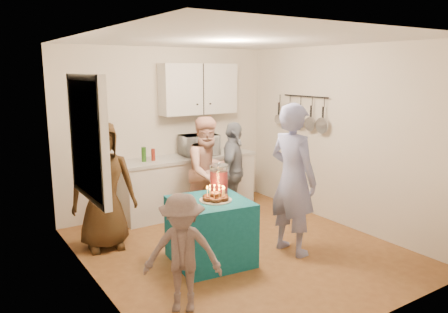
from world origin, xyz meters
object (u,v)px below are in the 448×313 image
child_near_left (183,253)px  man_birthday (293,179)px  party_table (210,231)px  woman_back_left (103,185)px  counter (188,185)px  woman_back_right (233,172)px  woman_back_center (209,172)px  punch_jar (219,180)px  microwave (199,145)px

child_near_left → man_birthday: bearing=49.9°
party_table → woman_back_left: bearing=129.6°
counter → woman_back_right: bearing=-62.9°
woman_back_right → child_near_left: 2.61m
woman_back_right → child_near_left: size_ratio=1.31×
counter → child_near_left: size_ratio=1.92×
man_birthday → child_near_left: 1.87m
woman_back_center → woman_back_right: woman_back_center is taller
punch_jar → man_birthday: (0.76, -0.50, 0.01)m
microwave → party_table: 2.13m
woman_back_center → woman_back_right: size_ratio=1.07×
woman_back_center → man_birthday: bearing=-77.7°
party_table → punch_jar: size_ratio=2.50×
man_birthday → woman_back_right: man_birthday is taller
woman_back_left → child_near_left: bearing=-77.5°
woman_back_left → woman_back_right: size_ratio=1.10×
microwave → woman_back_right: 0.82m
party_table → woman_back_left: size_ratio=0.52×
woman_back_left → woman_back_center: bearing=8.2°
woman_back_left → woman_back_right: (1.97, -0.02, -0.08)m
microwave → woman_back_right: size_ratio=0.39×
microwave → woman_back_center: (-0.26, -0.71, -0.27)m
microwave → woman_back_right: bearing=-72.1°
microwave → child_near_left: (-1.68, -2.57, -0.50)m
punch_jar → child_near_left: child_near_left is taller
microwave → punch_jar: size_ratio=1.72×
microwave → woman_back_left: (-1.81, -0.71, -0.25)m
counter → woman_back_right: 0.88m
woman_back_left → woman_back_center: (1.55, -0.01, -0.02)m
woman_back_center → child_near_left: size_ratio=1.40×
man_birthday → woman_back_left: (-1.90, 1.41, -0.11)m
party_table → woman_back_center: woman_back_center is taller
microwave → woman_back_center: 0.81m
party_table → woman_back_center: 1.33m
counter → man_birthday: man_birthday is taller
party_table → punch_jar: 0.63m
woman_back_left → punch_jar: bearing=-29.9°
punch_jar → woman_back_left: woman_back_left is taller
party_table → child_near_left: (-0.78, -0.77, 0.19)m
man_birthday → counter: bearing=2.0°
microwave → child_near_left: microwave is taller
man_birthday → woman_back_left: 2.37m
microwave → man_birthday: (0.10, -2.12, -0.13)m
punch_jar → woman_back_left: bearing=141.6°
man_birthday → child_near_left: (-1.78, -0.46, -0.36)m
man_birthday → woman_back_center: 1.45m
microwave → child_near_left: bearing=-117.9°
punch_jar → child_near_left: bearing=-136.8°
counter → microwave: (0.21, 0.00, 0.64)m
child_near_left → punch_jar: bearing=78.7°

